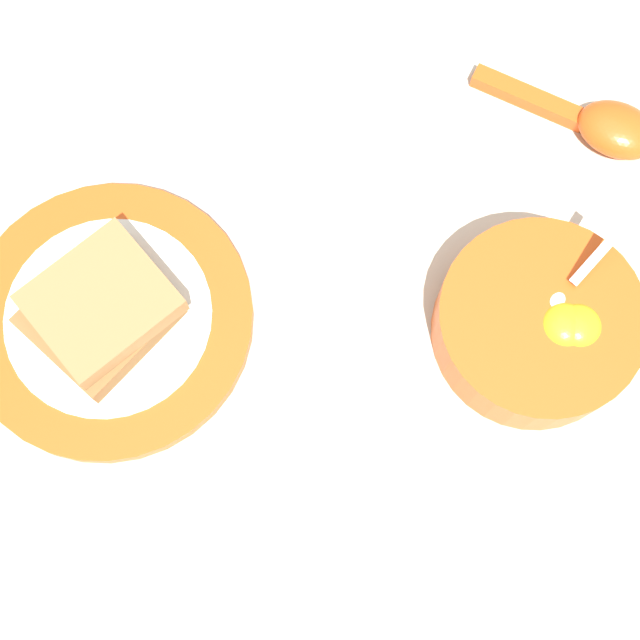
{
  "coord_description": "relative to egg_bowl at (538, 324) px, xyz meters",
  "views": [
    {
      "loc": [
        -0.21,
        -0.07,
        0.66
      ],
      "look_at": [
        -0.08,
        0.05,
        0.02
      ],
      "focal_mm": 50.0,
      "sensor_mm": 36.0,
      "label": 1
    }
  ],
  "objects": [
    {
      "name": "toast_sandwich",
      "position": [
        -0.21,
        0.25,
        0.01
      ],
      "size": [
        0.11,
        0.1,
        0.04
      ],
      "color": "brown",
      "rests_on": "toast_plate"
    },
    {
      "name": "egg_bowl",
      "position": [
        0.0,
        0.0,
        0.0
      ],
      "size": [
        0.16,
        0.15,
        0.08
      ],
      "color": "#DB5119",
      "rests_on": "ground_plane"
    },
    {
      "name": "soup_spoon",
      "position": [
        0.17,
        0.06,
        -0.01
      ],
      "size": [
        0.07,
        0.16,
        0.03
      ],
      "color": "#DB5119",
      "rests_on": "ground_plane"
    },
    {
      "name": "toast_plate",
      "position": [
        -0.21,
        0.24,
        -0.02
      ],
      "size": [
        0.22,
        0.22,
        0.02
      ],
      "color": "#DB5119",
      "rests_on": "ground_plane"
    },
    {
      "name": "ground_plane",
      "position": [
        -0.03,
        0.07,
        -0.03
      ],
      "size": [
        3.0,
        3.0,
        0.0
      ],
      "primitive_type": "plane",
      "color": "beige"
    }
  ]
}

